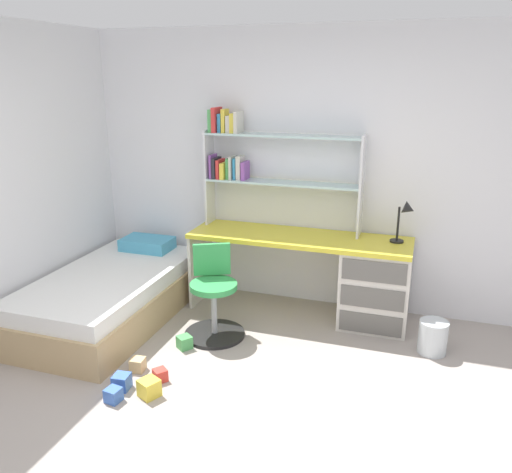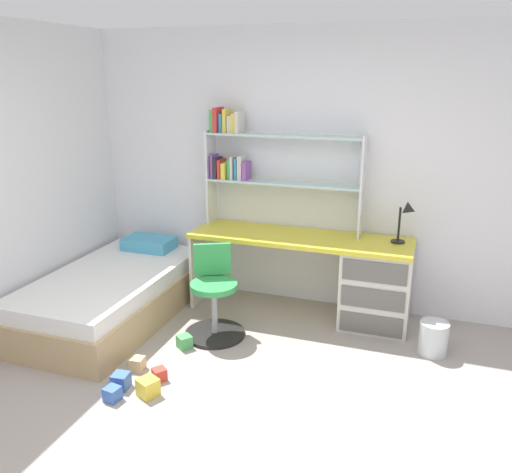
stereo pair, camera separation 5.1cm
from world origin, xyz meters
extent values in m
cube|color=#9E938C|center=(0.00, 0.00, -0.01)|extent=(5.41, 5.65, 0.02)
cube|color=silver|center=(0.00, 2.36, 1.29)|extent=(5.41, 0.06, 2.59)
cube|color=gold|center=(-0.06, 2.02, 0.74)|extent=(2.01, 0.58, 0.04)
cube|color=beige|center=(0.65, 2.02, 0.36)|extent=(0.59, 0.55, 0.72)
cube|color=beige|center=(-1.05, 2.02, 0.36)|extent=(0.03, 0.52, 0.72)
cube|color=#5E5B57|center=(0.65, 1.74, 0.12)|extent=(0.53, 0.01, 0.18)
cube|color=#5E5B57|center=(0.65, 1.74, 0.36)|extent=(0.53, 0.01, 0.18)
cube|color=#5E5B57|center=(0.65, 1.74, 0.60)|extent=(0.53, 0.01, 0.18)
cube|color=silver|center=(-1.00, 2.19, 1.21)|extent=(0.02, 0.22, 0.91)
cube|color=silver|center=(0.45, 2.19, 1.21)|extent=(0.02, 0.22, 0.91)
cube|color=silver|center=(-0.28, 2.19, 1.20)|extent=(1.44, 0.22, 0.02)
cube|color=silver|center=(-0.28, 2.19, 1.64)|extent=(1.44, 0.22, 0.02)
cube|color=purple|center=(-0.96, 2.19, 1.32)|extent=(0.02, 0.16, 0.22)
cube|color=#26262D|center=(-0.93, 2.19, 1.31)|extent=(0.03, 0.18, 0.19)
cube|color=red|center=(-0.89, 2.19, 1.30)|extent=(0.03, 0.18, 0.18)
cube|color=yellow|center=(-0.84, 2.19, 1.29)|extent=(0.04, 0.20, 0.15)
cube|color=#4CA559|center=(-0.79, 2.19, 1.31)|extent=(0.04, 0.13, 0.19)
cube|color=beige|center=(-0.76, 2.19, 1.32)|extent=(0.02, 0.18, 0.21)
cube|color=#338CBF|center=(-0.73, 2.19, 1.31)|extent=(0.02, 0.13, 0.20)
cube|color=beige|center=(-0.69, 2.19, 1.32)|extent=(0.04, 0.14, 0.22)
cube|color=purple|center=(-0.64, 2.19, 1.30)|extent=(0.04, 0.16, 0.17)
cube|color=#4CA559|center=(-0.96, 2.19, 1.75)|extent=(0.03, 0.16, 0.21)
cube|color=red|center=(-0.91, 2.19, 1.76)|extent=(0.04, 0.19, 0.23)
cube|color=#338CBF|center=(-0.87, 2.19, 1.73)|extent=(0.03, 0.12, 0.17)
cube|color=yellow|center=(-0.83, 2.19, 1.75)|extent=(0.03, 0.13, 0.21)
cube|color=beige|center=(-0.78, 2.19, 1.72)|extent=(0.04, 0.13, 0.15)
cube|color=yellow|center=(-0.74, 2.19, 1.73)|extent=(0.04, 0.15, 0.18)
cube|color=beige|center=(-0.70, 2.19, 1.74)|extent=(0.03, 0.20, 0.19)
cylinder|color=black|center=(0.80, 2.11, 0.77)|extent=(0.12, 0.12, 0.02)
cylinder|color=black|center=(0.80, 2.11, 0.92)|extent=(0.02, 0.02, 0.30)
cone|color=black|center=(0.88, 2.06, 1.07)|extent=(0.12, 0.11, 0.13)
cylinder|color=black|center=(-0.62, 1.34, 0.01)|extent=(0.52, 0.52, 0.03)
cylinder|color=#A5A8AD|center=(-0.62, 1.34, 0.22)|extent=(0.05, 0.05, 0.44)
cylinder|color=green|center=(-0.62, 1.34, 0.46)|extent=(0.40, 0.40, 0.05)
cube|color=green|center=(-0.70, 1.50, 0.64)|extent=(0.30, 0.18, 0.28)
cube|color=tan|center=(-1.66, 1.35, 0.15)|extent=(1.05, 1.92, 0.30)
cube|color=white|center=(-1.66, 1.35, 0.37)|extent=(0.99, 1.86, 0.14)
cube|color=#4CA5CC|center=(-1.66, 2.06, 0.50)|extent=(0.50, 0.32, 0.12)
cylinder|color=silver|center=(1.16, 1.63, 0.14)|extent=(0.23, 0.23, 0.27)
cube|color=red|center=(-0.74, 0.57, 0.05)|extent=(0.13, 0.13, 0.09)
cube|color=gold|center=(-0.72, 0.37, 0.06)|extent=(0.17, 0.17, 0.13)
cube|color=tan|center=(-0.96, 0.64, 0.05)|extent=(0.11, 0.11, 0.10)
cube|color=#479E51|center=(-0.78, 1.06, 0.05)|extent=(0.15, 0.15, 0.11)
cube|color=#3860B7|center=(-0.92, 0.24, 0.05)|extent=(0.11, 0.11, 0.10)
cube|color=#3860B7|center=(-0.95, 0.39, 0.06)|extent=(0.12, 0.12, 0.11)
camera|label=1|loc=(0.98, -2.38, 2.16)|focal=36.45mm
camera|label=2|loc=(1.03, -2.37, 2.16)|focal=36.45mm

